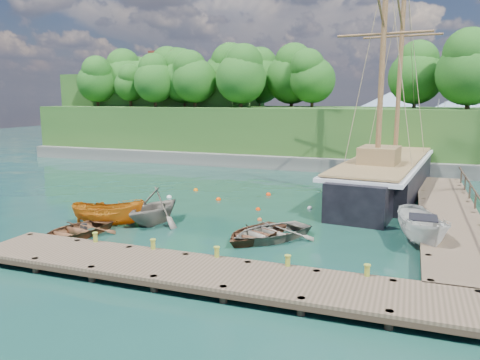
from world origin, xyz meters
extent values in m
plane|color=#153427|center=(0.00, 0.00, 0.00)|extent=(160.00, 160.00, 0.00)
cube|color=#4B3D2E|center=(2.00, -6.50, 0.54)|extent=(20.00, 3.20, 0.12)
cube|color=black|center=(2.00, -6.50, 0.38)|extent=(20.00, 3.20, 0.20)
cylinder|color=black|center=(-7.70, -5.20, 0.05)|extent=(0.28, 0.28, 1.10)
cylinder|color=black|center=(11.70, -5.20, 0.05)|extent=(0.28, 0.28, 1.10)
cube|color=#4B3D2E|center=(11.50, 7.00, 0.54)|extent=(3.20, 24.00, 0.12)
cube|color=black|center=(11.50, 7.00, 0.38)|extent=(3.20, 24.00, 0.20)
cylinder|color=black|center=(10.20, -4.70, 0.05)|extent=(0.28, 0.28, 1.10)
cylinder|color=black|center=(10.20, 18.70, 0.05)|extent=(0.28, 0.28, 1.10)
cylinder|color=black|center=(12.80, 18.70, 0.05)|extent=(0.28, 0.28, 1.10)
cylinder|color=olive|center=(-4.00, -5.10, 0.00)|extent=(0.26, 0.26, 0.45)
cylinder|color=olive|center=(-1.00, -5.10, 0.00)|extent=(0.26, 0.26, 0.45)
cylinder|color=olive|center=(2.00, -5.10, 0.00)|extent=(0.26, 0.26, 0.45)
cylinder|color=olive|center=(5.00, -5.10, 0.00)|extent=(0.26, 0.26, 0.45)
cylinder|color=olive|center=(8.00, -5.10, 0.00)|extent=(0.26, 0.26, 0.45)
imported|color=brown|center=(-6.76, -3.17, 0.00)|extent=(3.70, 4.68, 0.87)
imported|color=#6A6256|center=(-4.30, 0.55, 0.00)|extent=(4.14, 4.63, 2.19)
imported|color=#4D2D1C|center=(2.10, -0.45, 0.00)|extent=(4.08, 4.87, 0.86)
imported|color=slate|center=(2.80, -0.12, 0.00)|extent=(5.28, 5.66, 0.95)
imported|color=#C16912|center=(-6.45, -0.72, 0.00)|extent=(4.35, 2.84, 1.57)
imported|color=silver|center=(10.00, 1.36, 0.00)|extent=(3.05, 5.22, 1.90)
cube|color=black|center=(7.61, 14.26, 0.79)|extent=(6.64, 15.72, 3.17)
cube|color=black|center=(8.71, 24.01, 0.79)|extent=(3.25, 5.07, 2.85)
cube|color=black|center=(6.63, 5.59, 0.79)|extent=(3.89, 4.29, 3.01)
cube|color=silver|center=(7.61, 14.26, 2.33)|extent=(7.23, 20.50, 0.25)
cube|color=brown|center=(7.61, 14.26, 2.58)|extent=(6.74, 20.01, 0.12)
cube|color=brown|center=(7.24, 11.01, 3.18)|extent=(2.80, 3.26, 1.20)
cylinder|color=brown|center=(9.12, 27.58, 3.78)|extent=(1.01, 6.88, 1.69)
cylinder|color=brown|center=(8.05, 18.16, 11.00)|extent=(0.36, 0.36, 16.85)
cylinder|color=brown|center=(7.17, 10.36, 10.33)|extent=(0.36, 0.36, 15.50)
cylinder|color=#8C7A59|center=(8.75, 24.36, 11.26)|extent=(1.36, 11.58, 9.79)
sphere|color=silver|center=(-5.87, 4.58, 0.00)|extent=(0.29, 0.29, 0.29)
sphere|color=#EA3E00|center=(-3.20, 7.44, 0.00)|extent=(0.36, 0.36, 0.36)
sphere|color=#E33101|center=(0.31, 5.61, 0.00)|extent=(0.31, 0.31, 0.31)
sphere|color=silver|center=(3.35, 7.08, 0.00)|extent=(0.33, 0.33, 0.33)
sphere|color=#F76901|center=(-6.16, 9.97, 0.00)|extent=(0.34, 0.34, 0.34)
sphere|color=red|center=(-0.40, 10.26, 0.00)|extent=(0.37, 0.37, 0.37)
sphere|color=silver|center=(-6.81, 6.93, 0.00)|extent=(0.36, 0.36, 0.36)
sphere|color=#D14F1D|center=(1.18, 3.22, 0.00)|extent=(0.28, 0.28, 0.28)
cube|color=#474744|center=(-8.00, 24.00, 0.60)|extent=(50.00, 4.00, 1.40)
cube|color=#1C4417|center=(-8.00, 30.00, 3.00)|extent=(50.00, 14.00, 6.00)
cube|color=#1C4417|center=(-22.00, 34.00, 5.00)|extent=(24.00, 12.00, 10.00)
cylinder|color=#382616|center=(-16.10, 28.11, 6.70)|extent=(0.36, 0.36, 1.40)
sphere|color=#1E4F1A|center=(-16.10, 28.11, 9.10)|extent=(5.42, 5.42, 5.42)
cylinder|color=#382616|center=(-14.18, 26.81, 6.70)|extent=(0.36, 0.36, 1.40)
sphere|color=#1E4F1A|center=(-14.18, 26.81, 8.96)|extent=(5.02, 5.02, 5.02)
cylinder|color=#382616|center=(-27.79, 27.27, 6.70)|extent=(0.36, 0.36, 1.40)
sphere|color=#1E4F1A|center=(-27.79, 27.27, 8.88)|extent=(4.79, 4.79, 4.79)
cylinder|color=#382616|center=(-20.73, 34.78, 6.70)|extent=(0.36, 0.36, 1.40)
sphere|color=#1E4F1A|center=(-20.73, 34.78, 9.39)|extent=(6.25, 6.25, 6.25)
cylinder|color=#382616|center=(13.91, 26.65, 6.70)|extent=(0.36, 0.36, 1.40)
sphere|color=#1E4F1A|center=(13.91, 26.65, 9.30)|extent=(6.00, 6.00, 6.00)
cylinder|color=#382616|center=(-25.58, 30.32, 6.70)|extent=(0.36, 0.36, 1.40)
sphere|color=#1E4F1A|center=(-25.58, 30.32, 9.26)|extent=(5.89, 5.89, 5.89)
cylinder|color=#382616|center=(-1.61, 31.21, 6.70)|extent=(0.36, 0.36, 1.40)
sphere|color=#1E4F1A|center=(-1.61, 31.21, 9.00)|extent=(5.13, 5.13, 5.13)
cylinder|color=#382616|center=(-21.53, 35.53, 6.70)|extent=(0.36, 0.36, 1.40)
sphere|color=#1E4F1A|center=(-21.53, 35.53, 8.88)|extent=(4.80, 4.80, 4.80)
cylinder|color=#382616|center=(-10.15, 30.20, 6.70)|extent=(0.36, 0.36, 1.40)
sphere|color=#1E4F1A|center=(-10.15, 30.20, 9.24)|extent=(5.82, 5.82, 5.82)
cylinder|color=#382616|center=(-4.58, 33.35, 6.70)|extent=(0.36, 0.36, 1.40)
sphere|color=#1E4F1A|center=(-4.58, 33.35, 9.32)|extent=(6.05, 6.05, 6.05)
cylinder|color=#382616|center=(14.09, 27.65, 6.70)|extent=(0.36, 0.36, 1.40)
sphere|color=#1E4F1A|center=(14.09, 27.65, 8.87)|extent=(4.77, 4.77, 4.77)
cylinder|color=#382616|center=(-8.51, 26.55, 6.70)|extent=(0.36, 0.36, 1.40)
sphere|color=#1E4F1A|center=(-8.51, 26.55, 9.11)|extent=(5.47, 5.47, 5.47)
cylinder|color=#382616|center=(9.27, 30.39, 6.70)|extent=(0.36, 0.36, 1.40)
sphere|color=#1E4F1A|center=(9.27, 30.39, 9.14)|extent=(5.55, 5.55, 5.55)
cylinder|color=#382616|center=(-10.01, 37.76, 6.70)|extent=(0.36, 0.36, 1.40)
sphere|color=#1E4F1A|center=(-10.01, 37.76, 9.39)|extent=(6.25, 6.25, 6.25)
cylinder|color=#382616|center=(-28.21, 35.82, 6.70)|extent=(0.36, 0.36, 1.40)
sphere|color=#1E4F1A|center=(-28.21, 35.82, 9.09)|extent=(5.41, 5.41, 5.41)
cylinder|color=#382616|center=(-17.91, 31.40, 6.70)|extent=(0.36, 0.36, 1.40)
sphere|color=#1E4F1A|center=(-17.91, 31.40, 9.12)|extent=(5.47, 5.47, 5.47)
cylinder|color=#382616|center=(-23.27, 27.64, 6.70)|extent=(0.36, 0.36, 1.40)
sphere|color=#1E4F1A|center=(-23.27, 27.64, 8.52)|extent=(3.77, 3.77, 3.77)
cylinder|color=#382616|center=(-19.61, 31.47, 6.70)|extent=(0.36, 0.36, 1.40)
sphere|color=#1E4F1A|center=(-19.61, 31.47, 9.31)|extent=(6.04, 6.04, 6.04)
cylinder|color=#382616|center=(-5.73, 38.37, 6.70)|extent=(0.36, 0.36, 1.40)
sphere|color=#1E4F1A|center=(-5.73, 38.37, 9.26)|extent=(5.89, 5.89, 5.89)
cylinder|color=#382616|center=(-11.90, 31.02, 6.70)|extent=(0.36, 0.36, 1.40)
sphere|color=#1E4F1A|center=(-11.90, 31.02, 9.33)|extent=(6.08, 6.08, 6.08)
cylinder|color=#382616|center=(-22.89, 29.25, 6.70)|extent=(0.36, 0.36, 1.40)
sphere|color=#1E4F1A|center=(-22.89, 29.25, 8.69)|extent=(4.25, 4.25, 4.25)
cylinder|color=#382616|center=(-18.91, 26.06, 6.70)|extent=(0.36, 0.36, 1.40)
sphere|color=#1E4F1A|center=(-18.91, 26.06, 8.87)|extent=(4.77, 4.77, 4.77)
cube|color=silver|center=(-20.00, 33.00, 10.50)|extent=(4.00, 5.00, 3.00)
cube|color=#591E19|center=(-20.00, 33.00, 12.40)|extent=(4.40, 5.40, 0.80)
cone|color=#728CA5|center=(20.00, 70.00, 4.50)|extent=(36.00, 36.00, 9.00)
cone|color=#728CA5|center=(5.00, 70.00, 4.00)|extent=(32.00, 32.00, 8.00)
cone|color=#728CA5|center=(-30.00, 70.00, 5.00)|extent=(40.00, 40.00, 10.00)
camera|label=1|loc=(9.24, -22.04, 7.09)|focal=35.00mm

